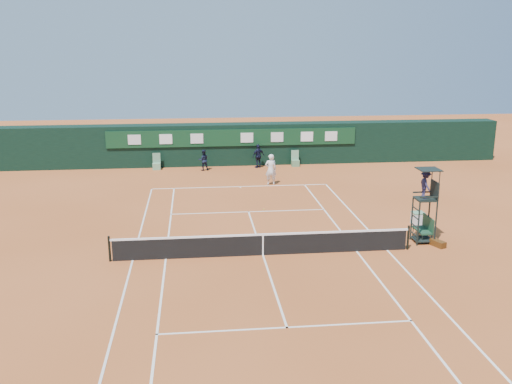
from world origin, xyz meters
TOP-DOWN VIEW (x-y plane):
  - ground at (0.00, 0.00)m, footprint 90.00×90.00m
  - court_lines at (0.00, 0.00)m, footprint 11.05×23.85m
  - tennis_net at (0.00, 0.00)m, footprint 12.90×0.10m
  - back_wall at (0.00, 18.74)m, footprint 40.00×1.65m
  - linesman_chair_left at (-5.50, 17.48)m, footprint 0.55×0.50m
  - linesman_chair_right at (4.50, 17.48)m, footprint 0.55×0.50m
  - umpire_chair at (7.39, 0.83)m, footprint 0.96×0.95m
  - player_bench at (7.65, 1.17)m, footprint 0.56×1.20m
  - tennis_bag at (7.89, 0.23)m, footprint 0.58×0.80m
  - cooler at (8.17, 3.33)m, footprint 0.57×0.57m
  - tennis_ball at (0.87, 6.71)m, footprint 0.06×0.06m
  - player at (1.98, 12.21)m, footprint 0.72×0.48m
  - ball_kid_left at (-2.18, 16.81)m, footprint 0.79×0.65m
  - ball_kid_right at (1.76, 17.27)m, footprint 1.08×0.86m

SIDE VIEW (x-z plane):
  - ground at x=0.00m, z-range 0.00..0.00m
  - court_lines at x=0.00m, z-range 0.00..0.01m
  - tennis_ball at x=0.87m, z-range 0.00..0.06m
  - tennis_bag at x=7.89m, z-range 0.00..0.27m
  - linesman_chair_left at x=-5.50m, z-range -0.26..0.89m
  - linesman_chair_right at x=4.50m, z-range -0.26..0.89m
  - cooler at x=8.17m, z-range 0.00..0.65m
  - tennis_net at x=0.00m, z-range -0.04..1.06m
  - player_bench at x=7.65m, z-range 0.05..1.15m
  - ball_kid_left at x=-2.18m, z-range 0.00..1.48m
  - ball_kid_right at x=1.76m, z-range 0.00..1.71m
  - player at x=1.98m, z-range 0.00..1.98m
  - back_wall at x=0.00m, z-range 0.01..3.01m
  - umpire_chair at x=7.39m, z-range 0.75..4.17m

